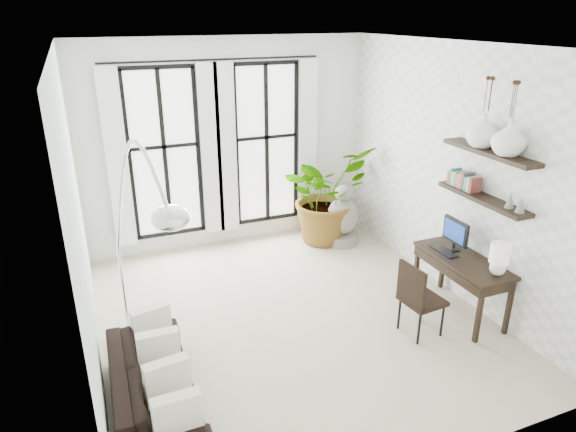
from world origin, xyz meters
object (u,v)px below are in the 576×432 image
desk (466,264)px  buddha (342,219)px  arc_lamp (137,196)px  plant (325,194)px  sofa (154,387)px  desk_chair (417,295)px

desk → buddha: desk is taller
arc_lamp → plant: bearing=35.8°
sofa → buddha: 4.35m
sofa → arc_lamp: (0.10, 0.72, 1.64)m
plant → desk_chair: plant is taller
desk_chair → buddha: size_ratio=0.92×
plant → buddha: bearing=-49.7°
sofa → plant: (3.20, 2.95, 0.51)m
desk → buddha: (-0.34, 2.46, -0.29)m
plant → buddha: plant is taller
desk_chair → plant: bearing=80.1°
plant → buddha: size_ratio=1.58×
buddha → arc_lamp: bearing=-148.8°
desk → desk_chair: desk is taller
desk_chair → arc_lamp: size_ratio=0.37×
sofa → buddha: buddha is taller
arc_lamp → buddha: bearing=31.2°
plant → sofa: bearing=-137.4°
plant → desk: 2.75m
desk_chair → arc_lamp: bearing=162.9°
desk_chair → arc_lamp: 3.25m
buddha → plant: bearing=130.3°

